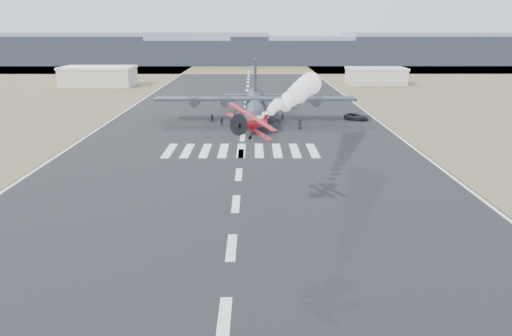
{
  "coord_description": "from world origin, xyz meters",
  "views": [
    {
      "loc": [
        2.11,
        -30.99,
        19.95
      ],
      "look_at": [
        2.36,
        25.21,
        4.0
      ],
      "focal_mm": 35.0,
      "sensor_mm": 36.0,
      "label": 1
    }
  ],
  "objects_px": {
    "crew_d": "(252,120)",
    "crew_f": "(258,119)",
    "transport_aircraft": "(255,105)",
    "crew_b": "(222,122)",
    "crew_c": "(283,118)",
    "crew_h": "(212,118)",
    "crew_a": "(239,124)",
    "aerobatic_biplane": "(252,124)",
    "crew_g": "(231,121)",
    "crew_e": "(300,124)",
    "support_vehicle": "(356,117)",
    "hangar_left": "(99,76)",
    "hangar_right": "(376,76)"
  },
  "relations": [
    {
      "from": "crew_f",
      "to": "crew_h",
      "type": "xyz_separation_m",
      "value": [
        -10.02,
        0.19,
        0.1
      ]
    },
    {
      "from": "crew_d",
      "to": "crew_h",
      "type": "bearing_deg",
      "value": 1.81
    },
    {
      "from": "crew_d",
      "to": "crew_f",
      "type": "bearing_deg",
      "value": -98.02
    },
    {
      "from": "crew_c",
      "to": "crew_g",
      "type": "height_order",
      "value": "crew_c"
    },
    {
      "from": "crew_a",
      "to": "crew_g",
      "type": "xyz_separation_m",
      "value": [
        -1.9,
        3.85,
        0.02
      ]
    },
    {
      "from": "hangar_left",
      "to": "crew_c",
      "type": "relative_size",
      "value": 13.4
    },
    {
      "from": "crew_b",
      "to": "crew_d",
      "type": "xyz_separation_m",
      "value": [
        6.37,
        1.82,
        -0.02
      ]
    },
    {
      "from": "hangar_left",
      "to": "hangar_right",
      "type": "relative_size",
      "value": 1.2
    },
    {
      "from": "crew_d",
      "to": "crew_a",
      "type": "bearing_deg",
      "value": 77.35
    },
    {
      "from": "hangar_left",
      "to": "aerobatic_biplane",
      "type": "xyz_separation_m",
      "value": [
        53.9,
        -125.06,
        6.88
      ]
    },
    {
      "from": "transport_aircraft",
      "to": "crew_a",
      "type": "relative_size",
      "value": 24.63
    },
    {
      "from": "crew_a",
      "to": "crew_c",
      "type": "relative_size",
      "value": 0.97
    },
    {
      "from": "crew_d",
      "to": "crew_e",
      "type": "bearing_deg",
      "value": 172.98
    },
    {
      "from": "crew_b",
      "to": "crew_d",
      "type": "bearing_deg",
      "value": -133.35
    },
    {
      "from": "crew_c",
      "to": "crew_h",
      "type": "height_order",
      "value": "crew_c"
    },
    {
      "from": "hangar_right",
      "to": "crew_e",
      "type": "height_order",
      "value": "hangar_right"
    },
    {
      "from": "hangar_right",
      "to": "support_vehicle",
      "type": "height_order",
      "value": "hangar_right"
    },
    {
      "from": "crew_b",
      "to": "crew_d",
      "type": "height_order",
      "value": "crew_b"
    },
    {
      "from": "crew_a",
      "to": "crew_h",
      "type": "xyz_separation_m",
      "value": [
        -6.02,
        6.99,
        -0.01
      ]
    },
    {
      "from": "crew_b",
      "to": "crew_f",
      "type": "xyz_separation_m",
      "value": [
        7.72,
        4.41,
        -0.16
      ]
    },
    {
      "from": "support_vehicle",
      "to": "crew_a",
      "type": "relative_size",
      "value": 3.06
    },
    {
      "from": "hangar_left",
      "to": "crew_e",
      "type": "xyz_separation_m",
      "value": [
        63.4,
        -76.65,
        -2.49
      ]
    },
    {
      "from": "crew_e",
      "to": "crew_h",
      "type": "relative_size",
      "value": 1.05
    },
    {
      "from": "hangar_left",
      "to": "crew_c",
      "type": "height_order",
      "value": "hangar_left"
    },
    {
      "from": "aerobatic_biplane",
      "to": "crew_f",
      "type": "distance_m",
      "value": 56.64
    },
    {
      "from": "crew_g",
      "to": "crew_h",
      "type": "relative_size",
      "value": 1.03
    },
    {
      "from": "aerobatic_biplane",
      "to": "crew_g",
      "type": "xyz_separation_m",
      "value": [
        -4.69,
        52.88,
        -9.39
      ]
    },
    {
      "from": "transport_aircraft",
      "to": "crew_a",
      "type": "bearing_deg",
      "value": -107.79
    },
    {
      "from": "crew_b",
      "to": "support_vehicle",
      "type": "bearing_deg",
      "value": -135.93
    },
    {
      "from": "hangar_right",
      "to": "crew_h",
      "type": "xyz_separation_m",
      "value": [
        -52.9,
        -74.04,
        -2.13
      ]
    },
    {
      "from": "crew_a",
      "to": "crew_e",
      "type": "height_order",
      "value": "crew_e"
    },
    {
      "from": "hangar_right",
      "to": "crew_c",
      "type": "xyz_separation_m",
      "value": [
        -37.66,
        -74.25,
        -2.1
      ]
    },
    {
      "from": "crew_b",
      "to": "crew_h",
      "type": "distance_m",
      "value": 5.14
    },
    {
      "from": "transport_aircraft",
      "to": "crew_b",
      "type": "xyz_separation_m",
      "value": [
        -7.07,
        -7.95,
        -2.31
      ]
    },
    {
      "from": "crew_e",
      "to": "crew_a",
      "type": "bearing_deg",
      "value": -173.63
    },
    {
      "from": "hangar_left",
      "to": "transport_aircraft",
      "type": "bearing_deg",
      "value": -50.33
    },
    {
      "from": "aerobatic_biplane",
      "to": "transport_aircraft",
      "type": "relative_size",
      "value": 0.13
    },
    {
      "from": "hangar_left",
      "to": "support_vehicle",
      "type": "relative_size",
      "value": 4.54
    },
    {
      "from": "crew_h",
      "to": "hangar_right",
      "type": "bearing_deg",
      "value": 75.76
    },
    {
      "from": "crew_b",
      "to": "crew_f",
      "type": "bearing_deg",
      "value": -119.57
    },
    {
      "from": "support_vehicle",
      "to": "crew_d",
      "type": "xyz_separation_m",
      "value": [
        -23.09,
        -5.17,
        0.17
      ]
    },
    {
      "from": "hangar_right",
      "to": "aerobatic_biplane",
      "type": "bearing_deg",
      "value": -108.73
    },
    {
      "from": "crew_c",
      "to": "crew_f",
      "type": "height_order",
      "value": "crew_c"
    },
    {
      "from": "hangar_left",
      "to": "crew_d",
      "type": "relative_size",
      "value": 13.28
    },
    {
      "from": "crew_b",
      "to": "crew_c",
      "type": "relative_size",
      "value": 1.03
    },
    {
      "from": "hangar_right",
      "to": "crew_d",
      "type": "bearing_deg",
      "value": -119.93
    },
    {
      "from": "hangar_right",
      "to": "crew_f",
      "type": "xyz_separation_m",
      "value": [
        -42.88,
        -74.24,
        -2.23
      ]
    },
    {
      "from": "hangar_right",
      "to": "crew_e",
      "type": "xyz_separation_m",
      "value": [
        -34.6,
        -81.65,
        -2.09
      ]
    },
    {
      "from": "aerobatic_biplane",
      "to": "crew_d",
      "type": "relative_size",
      "value": 3.06
    },
    {
      "from": "crew_c",
      "to": "crew_h",
      "type": "bearing_deg",
      "value": 151.49
    }
  ]
}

